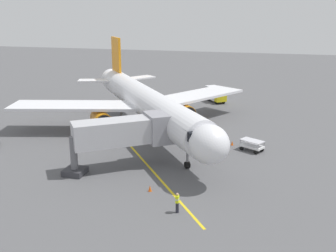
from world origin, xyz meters
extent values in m
plane|color=#565659|center=(0.00, 0.00, 0.00)|extent=(220.00, 220.00, 0.00)
cube|color=yellow|center=(1.85, 5.71, 0.01)|extent=(24.06, 32.25, 0.01)
cylinder|color=white|center=(1.85, -0.29, 4.10)|extent=(23.33, 29.55, 3.80)
ellipsoid|color=white|center=(-9.00, 14.32, 4.10)|extent=(5.28, 5.36, 3.61)
cone|color=white|center=(12.89, -15.14, 4.10)|extent=(4.53, 4.45, 3.42)
cube|color=black|center=(-8.17, 13.20, 4.65)|extent=(3.55, 3.21, 0.90)
cube|color=white|center=(-2.77, -8.36, 3.50)|extent=(13.32, 17.26, 0.36)
cylinder|color=orange|center=(-2.20, -4.55, 2.00)|extent=(3.87, 4.10, 2.30)
cylinder|color=black|center=(-3.25, -3.15, 2.00)|extent=(1.80, 1.41, 2.10)
cube|color=white|center=(10.92, 1.81, 3.50)|extent=(17.81, 9.34, 0.36)
cylinder|color=orange|center=(7.11, 2.37, 2.00)|extent=(3.87, 4.10, 2.30)
cylinder|color=black|center=(6.06, 3.77, 2.00)|extent=(1.80, 1.41, 2.10)
cube|color=orange|center=(11.10, -12.73, 7.90)|extent=(3.15, 4.07, 7.20)
cube|color=white|center=(8.35, -14.40, 4.70)|extent=(5.66, 6.61, 0.24)
cube|color=white|center=(13.49, -10.58, 4.70)|extent=(6.83, 4.32, 0.24)
cylinder|color=slate|center=(-6.20, 10.55, 1.73)|extent=(0.24, 0.24, 2.77)
cylinder|color=black|center=(-6.20, 10.55, 0.35)|extent=(0.78, 0.83, 0.70)
cylinder|color=slate|center=(1.56, -4.25, 1.94)|extent=(0.24, 0.24, 2.77)
cylinder|color=black|center=(1.56, -4.25, 0.55)|extent=(1.02, 1.15, 1.10)
cylinder|color=slate|center=(5.73, -1.14, 1.94)|extent=(0.24, 0.24, 2.77)
cylinder|color=black|center=(5.73, -1.14, 0.55)|extent=(1.02, 1.15, 1.10)
cube|color=#B7B7BC|center=(0.51, 12.42, 3.90)|extent=(8.77, 7.46, 2.50)
cube|color=gray|center=(-3.10, 9.73, 3.90)|extent=(4.16, 4.24, 3.00)
cylinder|color=slate|center=(4.12, 15.10, 1.95)|extent=(0.70, 0.70, 3.90)
cube|color=#333338|center=(4.12, 15.10, 0.30)|extent=(2.00, 2.00, 0.60)
cylinder|color=#23232D|center=(-7.49, 19.81, 0.44)|extent=(0.26, 0.26, 0.88)
cube|color=#D8EA19|center=(-7.49, 19.81, 1.18)|extent=(0.25, 0.38, 0.60)
cube|color=silver|center=(-7.49, 19.81, 1.18)|extent=(0.26, 0.40, 0.10)
sphere|color=tan|center=(-7.49, 19.81, 1.60)|extent=(0.22, 0.22, 0.22)
cube|color=white|center=(-12.22, 3.46, 0.56)|extent=(2.95, 2.48, 0.24)
cube|color=silver|center=(-12.22, 3.46, 1.23)|extent=(2.95, 2.48, 0.08)
cylinder|color=slate|center=(-13.57, 3.50, 0.96)|extent=(0.06, 0.06, 0.55)
cylinder|color=slate|center=(-12.97, 4.59, 0.96)|extent=(0.06, 0.06, 0.55)
cylinder|color=slate|center=(-11.47, 2.34, 0.96)|extent=(0.06, 0.06, 0.55)
cylinder|color=slate|center=(-10.87, 3.43, 0.96)|extent=(0.06, 0.06, 0.55)
cylinder|color=black|center=(-13.37, 3.35, 0.22)|extent=(0.51, 0.43, 0.44)
cylinder|color=black|center=(-12.74, 4.49, 0.22)|extent=(0.51, 0.43, 0.44)
cylinder|color=black|center=(-11.70, 2.44, 0.22)|extent=(0.51, 0.43, 0.44)
cylinder|color=black|center=(-11.07, 3.58, 0.22)|extent=(0.51, 0.43, 0.44)
cube|color=yellow|center=(-5.11, -19.64, 1.02)|extent=(2.54, 2.50, 1.20)
cube|color=black|center=(-5.53, -19.09, 1.22)|extent=(1.45, 1.16, 0.70)
cube|color=silver|center=(-3.93, -21.20, 1.52)|extent=(3.77, 4.08, 2.20)
cylinder|color=black|center=(-5.78, -19.84, 0.42)|extent=(0.71, 0.82, 0.84)
cylinder|color=black|center=(-4.74, -19.05, 0.42)|extent=(0.71, 0.82, 0.84)
cylinder|color=black|center=(-3.84, -22.39, 0.42)|extent=(0.71, 0.82, 0.84)
cylinder|color=black|center=(-2.81, -21.60, 0.42)|extent=(0.71, 0.82, 0.84)
cone|color=#F2590F|center=(-9.81, 2.14, 0.28)|extent=(0.32, 0.32, 0.55)
cone|color=#F2590F|center=(-4.19, 16.73, 0.28)|extent=(0.32, 0.32, 0.55)
cone|color=#F2590F|center=(-8.75, 2.65, 0.28)|extent=(0.32, 0.32, 0.55)
camera|label=1|loc=(-14.30, 47.08, 15.45)|focal=41.84mm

